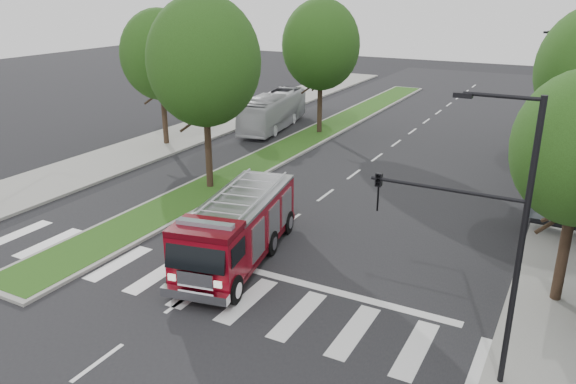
% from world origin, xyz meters
% --- Properties ---
extents(ground, '(140.00, 140.00, 0.00)m').
position_xyz_m(ground, '(0.00, 0.00, 0.00)').
color(ground, black).
rests_on(ground, ground).
extents(sidewalk_left, '(5.00, 80.00, 0.15)m').
position_xyz_m(sidewalk_left, '(-14.50, 10.00, 0.07)').
color(sidewalk_left, gray).
rests_on(sidewalk_left, ground).
extents(median, '(3.00, 50.00, 0.15)m').
position_xyz_m(median, '(-6.00, 18.00, 0.08)').
color(median, gray).
rests_on(median, ground).
extents(bus_shelter, '(3.20, 1.60, 2.61)m').
position_xyz_m(bus_shelter, '(11.20, 8.15, 2.04)').
color(bus_shelter, black).
rests_on(bus_shelter, ground).
extents(tree_median_near, '(5.80, 5.80, 10.16)m').
position_xyz_m(tree_median_near, '(-6.00, 6.00, 6.81)').
color(tree_median_near, black).
rests_on(tree_median_near, ground).
extents(tree_median_far, '(5.60, 5.60, 9.72)m').
position_xyz_m(tree_median_far, '(-6.00, 20.00, 6.49)').
color(tree_median_far, black).
rests_on(tree_median_far, ground).
extents(tree_left_mid, '(5.20, 5.20, 9.16)m').
position_xyz_m(tree_left_mid, '(-14.00, 12.00, 6.16)').
color(tree_left_mid, black).
rests_on(tree_left_mid, ground).
extents(streetlight_right_near, '(4.08, 0.22, 8.00)m').
position_xyz_m(streetlight_right_near, '(9.61, -3.50, 4.67)').
color(streetlight_right_near, black).
rests_on(streetlight_right_near, ground).
extents(streetlight_right_far, '(2.11, 0.20, 8.00)m').
position_xyz_m(streetlight_right_far, '(10.35, 20.00, 4.48)').
color(streetlight_right_far, black).
rests_on(streetlight_right_far, ground).
extents(fire_engine, '(3.91, 8.42, 2.81)m').
position_xyz_m(fire_engine, '(0.02, -0.46, 1.35)').
color(fire_engine, '#4D040C').
rests_on(fire_engine, ground).
extents(city_bus, '(3.73, 9.84, 2.67)m').
position_xyz_m(city_bus, '(-9.95, 20.03, 1.34)').
color(city_bus, silver).
rests_on(city_bus, ground).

